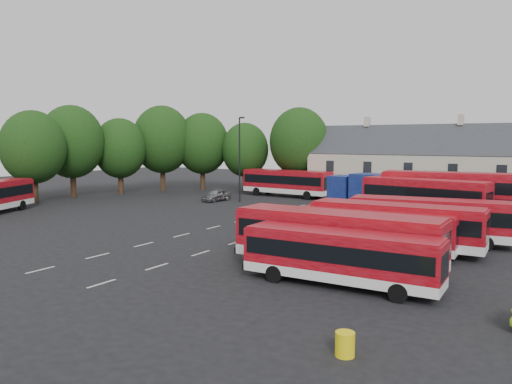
# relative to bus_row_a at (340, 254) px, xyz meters

# --- Properties ---
(ground) EXTENTS (140.00, 140.00, 0.00)m
(ground) POSITION_rel_bus_row_a_xyz_m (-15.38, 8.09, -1.66)
(ground) COLOR black
(ground) RESTS_ON ground
(lane_markings) EXTENTS (5.15, 33.80, 0.01)m
(lane_markings) POSITION_rel_bus_row_a_xyz_m (-12.88, 10.09, -1.66)
(lane_markings) COLOR beige
(lane_markings) RESTS_ON ground
(treeline) EXTENTS (29.92, 32.59, 12.01)m
(treeline) POSITION_rel_bus_row_a_xyz_m (-36.12, 27.46, 5.02)
(treeline) COLOR black
(treeline) RESTS_ON ground
(terrace_houses) EXTENTS (35.70, 7.13, 10.06)m
(terrace_houses) POSITION_rel_bus_row_a_xyz_m (-1.38, 38.09, 2.20)
(terrace_houses) COLOR beige
(terrace_houses) RESTS_ON ground
(bus_row_a) EXTENTS (9.84, 2.55, 2.76)m
(bus_row_a) POSITION_rel_bus_row_a_xyz_m (0.00, 0.00, 0.00)
(bus_row_a) COLOR silver
(bus_row_a) RESTS_ON ground
(bus_row_b) EXTENTS (11.59, 2.75, 3.27)m
(bus_row_b) POSITION_rel_bus_row_a_xyz_m (-1.37, 2.71, 0.31)
(bus_row_b) COLOR silver
(bus_row_b) RESTS_ON ground
(bus_row_c) EXTENTS (9.94, 2.67, 2.79)m
(bus_row_c) POSITION_rel_bus_row_a_xyz_m (-0.91, 7.95, 0.01)
(bus_row_c) COLOR silver
(bus_row_c) RESTS_ON ground
(bus_row_d) EXTENTS (11.01, 2.96, 3.09)m
(bus_row_d) POSITION_rel_bus_row_a_xyz_m (-0.04, 9.33, 0.19)
(bus_row_d) COLOR silver
(bus_row_d) RESTS_ON ground
(bus_row_e) EXTENTS (11.27, 4.07, 3.12)m
(bus_row_e) POSITION_rel_bus_row_a_xyz_m (1.30, 13.09, 0.21)
(bus_row_e) COLOR silver
(bus_row_e) RESTS_ON ground
(bus_dd_south) EXTENTS (10.18, 3.83, 4.08)m
(bus_dd_south) POSITION_rel_bus_row_a_xyz_m (-0.47, 18.50, 0.66)
(bus_dd_south) COLOR silver
(bus_dd_south) RESTS_ON ground
(bus_dd_north) EXTENTS (11.18, 3.53, 4.51)m
(bus_dd_north) POSITION_rel_bus_row_a_xyz_m (0.89, 21.51, 0.91)
(bus_dd_north) COLOR silver
(bus_dd_north) RESTS_ON ground
(bus_north) EXTENTS (12.09, 3.72, 3.37)m
(bus_north) POSITION_rel_bus_row_a_xyz_m (-20.95, 32.92, 0.36)
(bus_north) COLOR silver
(bus_north) RESTS_ON ground
(box_truck) EXTENTS (9.06, 3.94, 3.83)m
(box_truck) POSITION_rel_bus_row_a_xyz_m (-7.16, 25.57, 0.49)
(box_truck) COLOR black
(box_truck) RESTS_ON ground
(silver_car) EXTENTS (1.90, 4.16, 1.38)m
(silver_car) POSITION_rel_bus_row_a_xyz_m (-25.87, 24.57, -0.97)
(silver_car) COLOR #9D9FA4
(silver_car) RESTS_ON ground
(grit_bin) EXTENTS (0.66, 0.66, 0.83)m
(grit_bin) POSITION_rel_bus_row_a_xyz_m (3.24, -7.32, -1.25)
(grit_bin) COLOR yellow
(grit_bin) RESTS_ON ground
(lamppost) EXTENTS (0.68, 0.43, 9.83)m
(lamppost) POSITION_rel_bus_row_a_xyz_m (-23.05, 25.40, 3.58)
(lamppost) COLOR black
(lamppost) RESTS_ON ground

